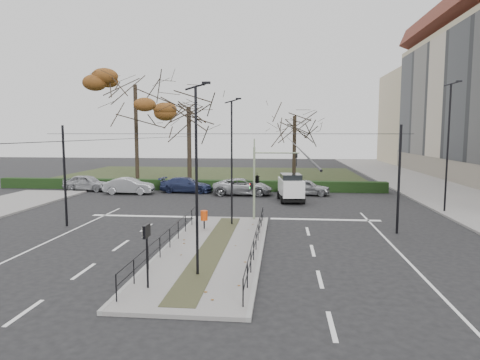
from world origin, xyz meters
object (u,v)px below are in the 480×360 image
Objects in this scene: streetlamp_median_far at (232,161)px; parked_car_second at (129,186)px; parked_car_fifth at (306,187)px; parked_car_fourth at (243,187)px; white_van at (291,187)px; parked_car_third at (186,185)px; bare_tree_near at (189,113)px; bare_tree_center at (295,120)px; streetlamp_median_near at (197,179)px; streetlamp_sidewalk at (448,146)px; parked_car_first at (87,183)px; info_panel at (147,238)px; traffic_light at (258,178)px; rust_tree at (135,85)px; litter_bin at (204,216)px.

parked_car_second is at bearing 130.99° from streetlamp_median_far.
parked_car_fourth is at bearing 100.63° from parked_car_fifth.
streetlamp_median_far is 10.90m from white_van.
parked_car_third is 7.71m from bare_tree_near.
bare_tree_center is 2.36× the size of parked_car_fifth.
streetlamp_median_near is 0.82× the size of streetlamp_sidewalk.
parked_car_fifth is at bearing -86.52° from parked_car_fourth.
parked_car_second is (-25.19, 6.85, -3.94)m from streetlamp_sidewalk.
bare_tree_center is at bearing -34.96° from parked_car_third.
white_van is 18.29m from bare_tree_center.
parked_car_fourth is at bearing -38.06° from bare_tree_near.
streetlamp_median_near is 28.29m from parked_car_first.
parked_car_first is at bearing 119.28° from info_panel.
parked_car_fifth is (1.44, 3.52, -0.45)m from white_van.
bare_tree_center reaches higher than parked_car_fourth.
rust_tree is (-15.37, 21.72, 8.24)m from traffic_light.
streetlamp_median_far is at bearing 165.95° from parked_car_fifth.
white_van is at bearing 164.48° from parked_car_fifth.
parked_car_third is at bearing 156.56° from white_van.
white_van is (5.09, 11.23, 0.29)m from litter_bin.
bare_tree_center reaches higher than parked_car_fifth.
parked_car_first is 1.08× the size of parked_car_fifth.
info_panel is at bearing -99.15° from streetlamp_median_far.
rust_tree reaches higher than bare_tree_center.
streetlamp_median_near reaches higher than parked_car_fourth.
traffic_light is 4.39× the size of litter_bin.
bare_tree_center is (10.34, 13.14, 6.32)m from parked_car_third.
parked_car_third is 15.99m from rust_tree.
bare_tree_center is (4.60, 36.36, 3.18)m from streetlamp_median_near.
streetlamp_sidewalk is 0.90× the size of bare_tree_center.
parked_car_second is at bearing 91.83° from parked_car_fourth.
rust_tree is at bearing 142.47° from white_van.
streetlamp_median_near is at bearing -101.53° from white_van.
streetlamp_median_near is 22.39m from parked_car_fourth.
white_van is at bearing 78.47° from streetlamp_median_near.
parked_car_fourth is 19.77m from rust_tree.
parked_car_first is 1.02× the size of parked_car_second.
info_panel is at bearing -159.87° from parked_car_second.
parked_car_first is at bearing 164.09° from streetlamp_sidewalk.
info_panel reaches higher than litter_bin.
white_van is (5.37, 20.61, -0.74)m from info_panel.
info_panel is (-0.28, -9.39, 1.04)m from litter_bin.
parked_car_first is at bearing 84.70° from parked_car_fourth.
parked_car_second is at bearing 164.79° from streetlamp_sidewalk.
rust_tree is (-28.14, 17.63, 6.34)m from streetlamp_sidewalk.
info_panel is 0.21× the size of bare_tree_near.
streetlamp_median_near is at bearing -139.90° from parked_car_first.
traffic_light reaches higher than white_van.
streetlamp_median_far reaches higher than parked_car_fourth.
bare_tree_center reaches higher than streetlamp_median_near.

